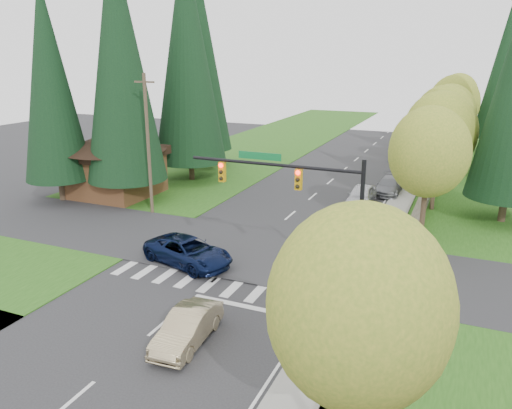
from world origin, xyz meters
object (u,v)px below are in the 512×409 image
Objects in this scene: parked_car_a at (361,196)px; parked_car_d at (401,153)px; parked_car_c at (403,165)px; parked_car_e at (407,142)px; sedan_champagne at (187,328)px; parked_car_b at (389,186)px; suv_navy at (188,252)px.

parked_car_a is 1.05× the size of parked_car_d.
parked_car_c is 0.91× the size of parked_car_e.
parked_car_a is at bearing -99.00° from parked_car_c.
parked_car_d is (2.79, 40.98, 0.07)m from sedan_champagne.
parked_car_b is 14.79m from parked_car_d.
sedan_champagne is 0.89× the size of parked_car_a.
parked_car_c reaches higher than sedan_champagne.
parked_car_c is at bearing -72.41° from parked_car_d.
parked_car_a is at bearing 79.60° from sedan_champagne.
parked_car_c is (1.40, 13.13, -0.07)m from parked_car_a.
parked_car_a reaches higher than parked_car_c.
sedan_champagne is 0.89× the size of parked_car_b.
parked_car_b is 1.06× the size of parked_car_c.
parked_car_b is at bearing 71.86° from parked_car_a.
sedan_champagne is at bearing -92.10° from parked_car_e.
parked_car_c is at bearing 83.30° from parked_car_a.
parked_car_d is (0.36, 19.18, -0.04)m from parked_car_a.
parked_car_d is (6.83, 34.12, 0.01)m from suv_navy.
parked_car_a is 19.19m from parked_car_d.
parked_car_b is at bearing 77.66° from sedan_champagne.
parked_car_a is 4.65m from parked_car_b.
parked_car_e is at bearing 83.11° from sedan_champagne.
parked_car_a is 0.97× the size of parked_car_e.
parked_car_b is (3.83, 26.23, -0.00)m from sedan_champagne.
parked_car_e reaches higher than parked_car_b.
parked_car_d is at bearing -86.60° from parked_car_e.
parked_car_d is (-1.04, 14.75, 0.08)m from parked_car_b.
parked_car_c is (3.83, 34.92, 0.04)m from sedan_champagne.
parked_car_c is at bearing -83.46° from parked_car_e.
sedan_champagne is 0.94× the size of parked_car_c.
parked_car_d is at bearing 96.86° from parked_car_c.
sedan_champagne is 26.51m from parked_car_b.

